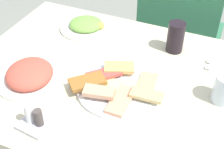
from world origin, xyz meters
TOP-DOWN VIEW (x-y plane):
  - dining_table at (0.00, 0.00)m, footprint 1.04×0.81m
  - dining_chair at (0.11, 0.69)m, footprint 0.42×0.43m
  - pide_platter at (0.07, -0.06)m, footprint 0.32×0.29m
  - salad_plate_greens at (-0.22, 0.26)m, footprint 0.23×0.23m
  - salad_plate_rice at (-0.24, -0.13)m, footprint 0.24×0.24m
  - soda_can at (0.18, 0.25)m, footprint 0.08×0.08m
  - condiment_caddy at (-0.10, -0.30)m, footprint 0.10×0.10m

SIDE VIEW (x-z plane):
  - dining_chair at x=0.11m, z-range 0.07..0.99m
  - dining_table at x=0.00m, z-range 0.27..0.97m
  - pide_platter at x=0.07m, z-range 0.69..0.74m
  - salad_plate_greens at x=-0.22m, z-range 0.70..0.74m
  - salad_plate_rice at x=-0.24m, z-range 0.69..0.76m
  - condiment_caddy at x=-0.10m, z-range 0.69..0.77m
  - soda_can at x=0.18m, z-range 0.70..0.82m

